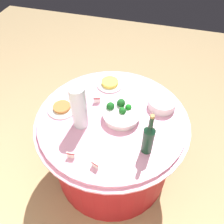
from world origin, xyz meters
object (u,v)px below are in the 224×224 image
label_placard_mid (71,155)px  label_placard_front (97,100)px  label_placard_rear (95,165)px  wine_bottle (148,138)px  decorative_fruit_vase (79,109)px  plate_stack (162,103)px  serving_tongs (81,95)px  food_plate_fried_egg (110,83)px  broccoli_bowl (121,113)px  food_plate_peanuts (62,108)px

label_placard_mid → label_placard_front: bearing=-90.4°
label_placard_rear → wine_bottle: bearing=-142.9°
decorative_fruit_vase → plate_stack: bearing=-148.4°
plate_stack → label_placard_rear: (0.33, 0.64, -0.00)m
plate_stack → serving_tongs: plate_stack is taller
label_placard_rear → decorative_fruit_vase: bearing=-56.1°
wine_bottle → label_placard_rear: bearing=37.1°
food_plate_fried_egg → label_placard_mid: label_placard_mid is taller
broccoli_bowl → label_placard_front: 0.24m
wine_bottle → serving_tongs: (0.60, -0.37, -0.12)m
label_placard_front → plate_stack: bearing=-169.3°
label_placard_mid → label_placard_rear: bearing=171.2°
serving_tongs → label_placard_rear: size_ratio=2.96×
broccoli_bowl → label_placard_mid: broccoli_bowl is taller
food_plate_fried_egg → food_plate_peanuts: (0.27, 0.37, -0.00)m
broccoli_bowl → food_plate_peanuts: broccoli_bowl is taller
plate_stack → decorative_fruit_vase: bearing=31.6°
serving_tongs → food_plate_peanuts: size_ratio=0.74×
label_placard_rear → food_plate_peanuts: bearing=-45.5°
plate_stack → wine_bottle: 0.44m
food_plate_fried_egg → label_placard_mid: size_ratio=4.00×
serving_tongs → label_placard_front: (-0.15, 0.04, 0.03)m
food_plate_peanuts → label_placard_front: 0.27m
plate_stack → food_plate_peanuts: bearing=17.7°
serving_tongs → plate_stack: bearing=-175.4°
food_plate_peanuts → label_placard_rear: label_placard_rear is taller
label_placard_front → label_placard_mid: same height
wine_bottle → label_placard_front: bearing=-36.5°
broccoli_bowl → label_placard_rear: (0.05, 0.45, -0.01)m
decorative_fruit_vase → food_plate_peanuts: 0.26m
label_placard_rear → plate_stack: bearing=-117.0°
broccoli_bowl → label_placard_front: bearing=-23.8°
broccoli_bowl → plate_stack: size_ratio=1.33×
decorative_fruit_vase → label_placard_front: decorative_fruit_vase is taller
food_plate_fried_egg → wine_bottle: bearing=126.0°
broccoli_bowl → serving_tongs: (0.37, -0.14, -0.04)m
broccoli_bowl → plate_stack: (-0.27, -0.19, -0.00)m
plate_stack → food_plate_fried_egg: (0.45, -0.14, -0.02)m
serving_tongs → food_plate_fried_egg: (-0.19, -0.19, 0.01)m
wine_bottle → label_placard_front: size_ratio=6.11×
decorative_fruit_vase → food_plate_peanuts: decorative_fruit_vase is taller
decorative_fruit_vase → label_placard_rear: (-0.21, 0.31, -0.12)m
food_plate_peanuts → label_placard_mid: size_ratio=4.00×
label_placard_front → label_placard_rear: same height
plate_stack → wine_bottle: (0.04, 0.42, 0.09)m
food_plate_fried_egg → food_plate_peanuts: bearing=53.6°
food_plate_peanuts → food_plate_fried_egg: bearing=-126.4°
broccoli_bowl → food_plate_peanuts: (0.45, 0.04, -0.03)m
plate_stack → label_placard_front: (0.49, 0.09, -0.00)m
wine_bottle → decorative_fruit_vase: decorative_fruit_vase is taller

